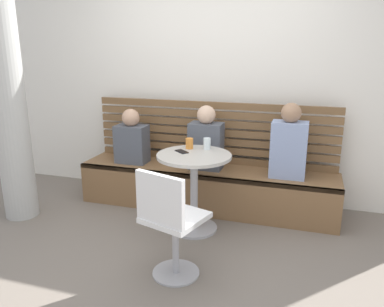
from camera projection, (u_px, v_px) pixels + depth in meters
The scene contains 13 objects.
ground at pixel (165, 266), 3.01m from camera, with size 8.00×8.00×0.00m, color #70665B.
back_wall at pixel (218, 68), 4.12m from camera, with size 5.20×0.10×2.90m, color white.
concrete_pillar at pixel (5, 77), 3.54m from camera, with size 0.32×0.32×2.80m, color #B2B2AD.
booth_bench at pixel (206, 188), 4.05m from camera, with size 2.70×0.52×0.44m.
booth_backrest at pixel (212, 132), 4.12m from camera, with size 2.65×0.04×0.67m.
cafe_table at pixel (194, 177), 3.48m from camera, with size 0.68×0.68×0.74m.
white_chair at pixel (170, 221), 2.73m from camera, with size 0.50×0.50×0.85m.
person_adult at pixel (289, 145), 3.65m from camera, with size 0.34×0.22×0.73m.
person_child_left at pixel (206, 141), 3.92m from camera, with size 0.34×0.22×0.66m.
person_child_middle at pixel (132, 139), 4.14m from camera, with size 0.34×0.22×0.59m.
cup_water_clear at pixel (207, 144), 3.57m from camera, with size 0.07×0.07×0.11m, color white.
cup_tumbler_orange at pixel (189, 143), 3.60m from camera, with size 0.07×0.07×0.10m, color orange.
phone_on_table at pixel (182, 152), 3.49m from camera, with size 0.07×0.14×0.01m, color black.
Camera 1 is at (0.99, -2.47, 1.68)m, focal length 35.56 mm.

